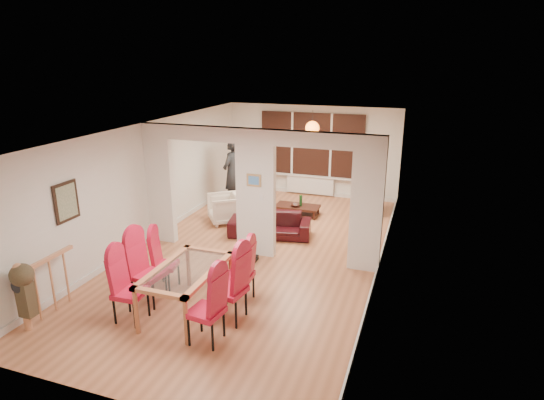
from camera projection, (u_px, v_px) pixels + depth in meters
The scene contains 24 objects.
floor at pixel (256, 253), 9.46m from camera, with size 5.00×9.00×0.01m, color #BB714B.
room_walls at pixel (256, 194), 9.07m from camera, with size 5.00×9.00×2.60m, color silver, non-canonical shape.
divider_wall at pixel (256, 194), 9.07m from camera, with size 5.00×0.18×2.60m, color white.
bay_window_blinds at pixel (311, 144), 13.00m from camera, with size 3.00×0.08×1.80m, color black.
radiator at pixel (310, 185), 13.33m from camera, with size 1.40×0.08×0.50m, color white.
pendant_light at pixel (312, 128), 11.69m from camera, with size 0.36×0.36×0.36m, color orange.
stair_newel at pixel (49, 282), 7.12m from camera, with size 0.40×1.20×1.10m, color tan, non-canonical shape.
wall_poster at pixel (66, 202), 7.59m from camera, with size 0.04×0.52×0.67m, color gray.
pillar_photo at pixel (254, 180), 8.89m from camera, with size 0.30×0.03×0.25m, color #4C8CD8.
dining_table at pixel (187, 290), 7.19m from camera, with size 0.92×1.64×0.77m, color #B56A43, non-canonical shape.
dining_chair_la at pixel (130, 288), 6.92m from camera, with size 0.44×0.44×1.10m, color red, non-canonical shape.
dining_chair_lb at pixel (148, 270), 7.42m from camera, with size 0.47×0.47×1.17m, color red, non-canonical shape.
dining_chair_lc at pixel (165, 261), 7.90m from camera, with size 0.41×0.41×1.02m, color red, non-canonical shape.
dining_chair_ra at pixel (206, 306), 6.39m from camera, with size 0.45×0.45×1.12m, color red, non-canonical shape.
dining_chair_rb at pixel (229, 285), 6.92m from camera, with size 0.47×0.47×1.19m, color red, non-canonical shape.
dining_chair_rc at pixel (240, 272), 7.48m from camera, with size 0.43×0.43×1.07m, color red, non-canonical shape.
sofa at pixel (270, 224), 10.32m from camera, with size 1.83×0.72×0.54m, color black.
armchair at pixel (225, 209), 11.12m from camera, with size 0.78×0.76×0.71m, color silver.
person at pixel (232, 173), 12.09m from camera, with size 0.45×0.69×1.89m, color black.
television at pixel (375, 203), 11.89m from camera, with size 0.12×0.88×0.51m, color black.
coffee_table at pixel (297, 210), 11.70m from camera, with size 1.11×0.56×0.26m, color #351812, non-canonical shape.
bottle at pixel (301, 200), 11.58m from camera, with size 0.08×0.08×0.30m, color #143F19.
bowl at pixel (295, 205), 11.58m from camera, with size 0.24×0.24×0.06m, color #351812.
shoes at pixel (251, 258), 9.10m from camera, with size 0.22×0.24×0.09m, color black, non-canonical shape.
Camera 1 is at (3.15, -8.09, 3.93)m, focal length 30.00 mm.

